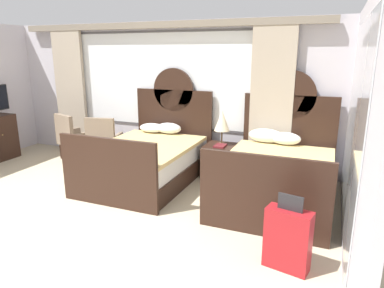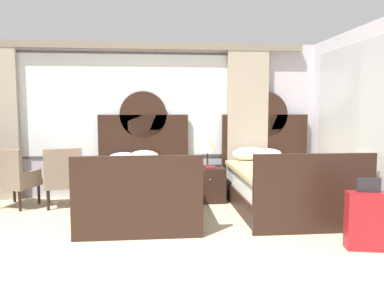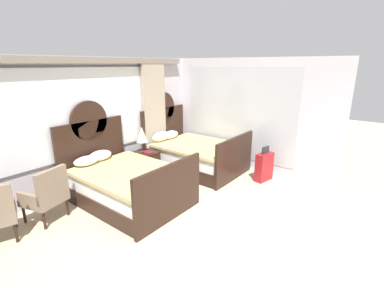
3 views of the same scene
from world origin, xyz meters
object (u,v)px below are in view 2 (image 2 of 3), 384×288
at_px(bed_near_window, 141,188).
at_px(book_on_nightstand, 210,167).
at_px(bed_near_mirror, 283,185).
at_px(nightstand_between_beds, 208,184).
at_px(table_lamp_on_nightstand, 208,142).
at_px(armchair_by_window_centre, 12,177).
at_px(suitcase_on_floor, 367,220).
at_px(armchair_by_window_left, 63,176).

bearing_deg(bed_near_window, book_on_nightstand, 26.06).
height_order(bed_near_window, bed_near_mirror, same).
xyz_separation_m(bed_near_mirror, book_on_nightstand, (-1.06, 0.54, 0.20)).
height_order(nightstand_between_beds, table_lamp_on_nightstand, table_lamp_on_nightstand).
bearing_deg(nightstand_between_beds, bed_near_window, -149.17).
relative_size(bed_near_mirror, table_lamp_on_nightstand, 3.75).
relative_size(bed_near_window, table_lamp_on_nightstand, 3.75).
xyz_separation_m(armchair_by_window_centre, suitcase_on_floor, (4.55, -2.17, -0.16)).
bearing_deg(suitcase_on_floor, armchair_by_window_left, 150.20).
height_order(table_lamp_on_nightstand, armchair_by_window_centre, table_lamp_on_nightstand).
bearing_deg(book_on_nightstand, nightstand_between_beds, 100.93).
distance_m(nightstand_between_beds, table_lamp_on_nightstand, 0.70).
height_order(bed_near_mirror, armchair_by_window_centre, bed_near_mirror).
xyz_separation_m(book_on_nightstand, armchair_by_window_centre, (-3.12, -0.08, -0.10)).
xyz_separation_m(bed_near_mirror, suitcase_on_floor, (0.37, -1.71, -0.06)).
distance_m(book_on_nightstand, armchair_by_window_centre, 3.12).
height_order(bed_near_mirror, table_lamp_on_nightstand, bed_near_mirror).
distance_m(armchair_by_window_left, armchair_by_window_centre, 0.77).
relative_size(table_lamp_on_nightstand, suitcase_on_floor, 0.74).
relative_size(bed_near_window, bed_near_mirror, 1.00).
bearing_deg(nightstand_between_beds, armchair_by_window_left, -175.43).
xyz_separation_m(table_lamp_on_nightstand, armchair_by_window_centre, (-3.10, -0.23, -0.50)).
bearing_deg(suitcase_on_floor, table_lamp_on_nightstand, 121.25).
xyz_separation_m(bed_near_window, armchair_by_window_left, (-1.24, 0.46, 0.11)).
bearing_deg(book_on_nightstand, bed_near_mirror, -27.01).
xyz_separation_m(nightstand_between_beds, armchair_by_window_centre, (-3.10, -0.18, 0.20)).
bearing_deg(bed_near_window, bed_near_mirror, 0.08).
relative_size(bed_near_mirror, armchair_by_window_left, 2.38).
bearing_deg(suitcase_on_floor, bed_near_mirror, 102.33).
bearing_deg(nightstand_between_beds, table_lamp_on_nightstand, 92.78).
relative_size(bed_near_mirror, nightstand_between_beds, 3.93).
bearing_deg(bed_near_window, table_lamp_on_nightstand, 32.50).
bearing_deg(suitcase_on_floor, armchair_by_window_centre, 154.54).
bearing_deg(armchair_by_window_centre, armchair_by_window_left, -0.11).
distance_m(bed_near_mirror, armchair_by_window_centre, 4.21).
distance_m(bed_near_mirror, book_on_nightstand, 1.20).
bearing_deg(book_on_nightstand, armchair_by_window_centre, -178.57).
xyz_separation_m(bed_near_window, table_lamp_on_nightstand, (1.08, 0.69, 0.60)).
height_order(bed_near_window, armchair_by_window_centre, bed_near_window).
bearing_deg(nightstand_between_beds, book_on_nightstand, -79.07).
distance_m(bed_near_window, book_on_nightstand, 1.25).
height_order(bed_near_window, suitcase_on_floor, bed_near_window).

